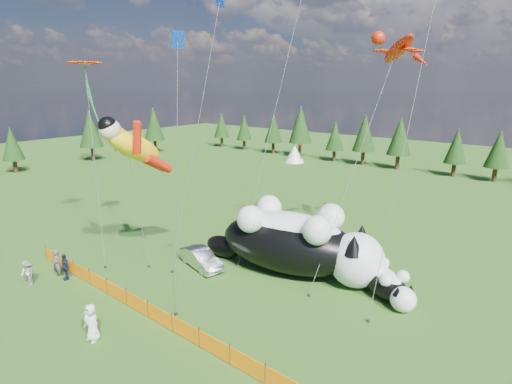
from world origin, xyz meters
TOP-DOWN VIEW (x-y plane):
  - ground at (0.00, 0.00)m, footprint 160.00×160.00m
  - safety_fence at (0.00, -3.00)m, footprint 22.06×0.06m
  - tree_line at (0.00, 45.00)m, footprint 90.00×4.00m
  - festival_tents at (11.00, 40.00)m, footprint 50.00×3.20m
  - cat_large at (4.21, 6.66)m, footprint 12.92×6.42m
  - cat_small at (10.12, 7.25)m, footprint 4.81×3.79m
  - car at (-1.36, 3.18)m, footprint 4.13×2.27m
  - spectator_a at (-7.51, -3.83)m, footprint 0.76×0.54m
  - spectator_b at (-8.05, -5.48)m, footprint 0.79×0.47m
  - spectator_c at (-6.89, -3.60)m, footprint 1.10×0.66m
  - spectator_d at (-8.01, -5.34)m, footprint 1.10×0.74m
  - spectator_e at (0.46, -5.91)m, footprint 1.02×0.73m
  - superhero_kite at (-4.20, 0.55)m, footprint 5.56×5.91m
  - gecko_kite at (7.85, 12.19)m, footprint 5.78×10.81m
  - flower_kite at (-9.92, 0.89)m, footprint 5.14×3.63m
  - diamond_kite_a at (-0.45, 4.33)m, footprint 2.52×3.48m
  - diamond_kite_c at (4.08, -2.72)m, footprint 2.58×1.46m
  - diamond_kite_d at (0.62, 11.83)m, footprint 0.80×7.79m

SIDE VIEW (x-z plane):
  - ground at x=0.00m, z-range 0.00..0.00m
  - safety_fence at x=0.00m, z-range -0.05..1.05m
  - car at x=-1.36m, z-range 0.00..1.29m
  - spectator_d at x=-8.01m, z-range 0.00..1.55m
  - spectator_b at x=-8.05m, z-range 0.00..1.62m
  - spectator_c at x=-6.89m, z-range 0.00..1.78m
  - cat_small at x=10.12m, z-range -0.05..1.90m
  - spectator_a at x=-7.51m, z-range 0.00..1.95m
  - spectator_e at x=0.46m, z-range 0.00..1.96m
  - festival_tents at x=11.00m, z-range 0.00..2.80m
  - cat_large at x=4.21m, z-range -0.12..4.58m
  - tree_line at x=0.00m, z-range 0.00..8.00m
  - superhero_kite at x=-4.20m, z-range 2.99..13.86m
  - diamond_kite_c at x=4.08m, z-range 5.92..20.67m
  - flower_kite at x=-9.92m, z-range 6.48..20.68m
  - gecko_kite at x=7.85m, z-range 6.23..22.65m
  - diamond_kite_a at x=-0.45m, z-range 7.09..24.92m
  - diamond_kite_d at x=0.62m, z-range 7.71..27.92m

